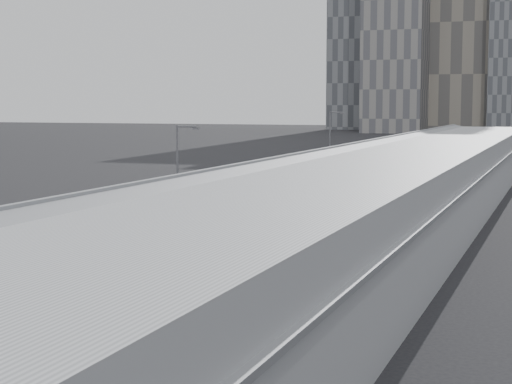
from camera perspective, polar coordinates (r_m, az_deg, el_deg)
The scene contains 18 objects.
sidewalk at distance 74.66m, azimuth 6.91°, elevation -2.38°, with size 10.00×170.00×0.12m, color gray.
lane_line at distance 77.69m, azimuth -0.65°, elevation -2.05°, with size 0.12×160.00×0.02m, color gold.
depot at distance 73.45m, azimuth 9.98°, elevation 0.15°, with size 12.45×160.40×7.20m.
bus_1 at distance 45.45m, azimuth -11.09°, elevation -5.73°, with size 3.33×13.80×4.00m.
bus_2 at distance 57.59m, azimuth -4.58°, elevation -3.32°, with size 2.81×12.57×3.67m.
bus_3 at distance 70.09m, azimuth 0.16°, elevation -1.68°, with size 3.35×12.38×3.58m.
bus_4 at distance 82.62m, azimuth 3.23°, elevation -0.49°, with size 2.84×12.70×3.71m.
bus_5 at distance 94.99m, azimuth 5.59°, elevation 0.42°, with size 4.02×14.09×4.06m.
bus_6 at distance 109.81m, azimuth 7.73°, elevation 1.02°, with size 3.05×12.27×3.56m.
bus_7 at distance 124.91m, azimuth 9.41°, elevation 1.66°, with size 3.31×13.67×3.96m.
tree_0 at distance 34.73m, azimuth -14.67°, elevation -6.84°, with size 1.03×1.03×3.90m.
tree_1 at distance 56.61m, azimuth -0.40°, elevation -1.57°, with size 1.39×1.39×4.17m.
tree_2 at distance 72.55m, azimuth 3.69°, elevation -0.05°, with size 2.77×2.77×4.64m.
tree_3 at distance 99.66m, azimuth 8.24°, elevation 1.94°, with size 2.85×2.85×5.41m.
street_lamp_near at distance 71.15m, azimuth -5.13°, elevation 1.39°, with size 2.04×0.22×9.00m.
street_lamp_far at distance 118.69m, azimuth 5.03°, elevation 3.37°, with size 2.04×0.22×9.67m.
shipping_container at distance 137.50m, azimuth 7.20°, elevation 1.93°, with size 2.40×5.35×2.66m, color #133D1F.
suv at distance 153.09m, azimuth 9.15°, elevation 2.10°, with size 2.57×5.57×1.55m, color black.
Camera 1 is at (25.72, -16.97, 10.78)m, focal length 60.00 mm.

